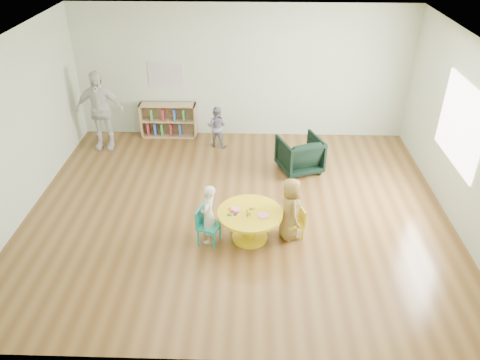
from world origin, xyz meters
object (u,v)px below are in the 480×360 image
Objects in this scene: activity_table at (250,220)px; bookshelf at (168,120)px; armchair at (300,154)px; child_left at (208,214)px; adult_caretaker at (100,110)px; kid_chair_left at (206,224)px; kid_chair_right at (297,222)px; toddler at (217,127)px; child_right at (290,209)px.

bookshelf is (-1.84, 3.61, 0.02)m from activity_table.
child_left reaches higher than armchair.
child_left is at bearing -52.59° from adult_caretaker.
adult_caretaker is at bearing -124.25° from kid_chair_left.
bookshelf is (-2.55, 3.53, 0.09)m from kid_chair_right.
kid_chair_right is 0.31× the size of adult_caretaker.
kid_chair_right is at bearing 127.85° from toddler.
child_left is 3.97m from adult_caretaker.
armchair is at bearing 158.79° from child_left.
child_left is (0.04, 0.02, 0.17)m from kid_chair_left.
kid_chair_left is (-0.66, -0.08, -0.03)m from activity_table.
armchair is 0.74× the size of child_right.
toddler is 2.40m from adult_caretaker.
adult_caretaker is at bearing 15.49° from toddler.
child_right is (-0.11, -0.01, 0.24)m from kid_chair_right.
child_right reaches higher than kid_chair_left.
armchair is (1.58, 2.23, 0.03)m from kid_chair_left.
bookshelf is 1.37× the size of toddler.
bookshelf is 1.24× the size of child_left.
kid_chair_left is 3.98m from adult_caretaker.
kid_chair_left is at bearing 33.85° from armchair.
kid_chair_left reaches higher than kid_chair_right.
child_right is at bearing -55.40° from bookshelf.
kid_chair_left is 0.17m from child_left.
activity_table is 1.68× the size of kid_chair_left.
child_right is at bearing 126.03° from toddler.
armchair is 0.78× the size of child_left.
kid_chair_right is at bearing 6.63° from activity_table.
activity_table is at bearing 83.67° from child_right.
activity_table is 1.13× the size of toddler.
activity_table is 4.05m from bookshelf.
child_left reaches higher than activity_table.
bookshelf reaches higher than armchair.
child_left reaches higher than bookshelf.
adult_caretaker is (-2.36, -0.13, 0.39)m from toddler.
activity_table is 3.23m from toddler.
child_right is 0.62× the size of adult_caretaker.
bookshelf is 0.73× the size of adult_caretaker.
activity_table is 0.82× the size of bookshelf.
toddler is at bearing 103.20° from activity_table.
armchair reaches higher than kid_chair_left.
adult_caretaker reaches higher than child_right.
child_right is (0.60, 0.07, 0.17)m from activity_table.
bookshelf is at bearing -148.05° from child_left.
armchair is 1.94m from toddler.
child_right reaches higher than child_left.
child_left is at bearing 83.15° from child_right.
kid_chair_right is at bearing -38.96° from adult_caretaker.
child_right is at bearing -39.89° from adult_caretaker.
bookshelf is at bearing -48.84° from armchair.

